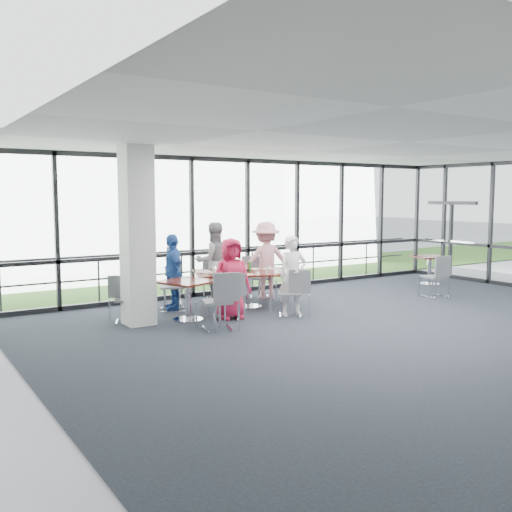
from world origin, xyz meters
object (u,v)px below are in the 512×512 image
chair_main_fr (259,278)px  chair_spare_lb (126,300)px  chair_main_end (172,287)px  main_table (248,276)px  diner_near_right (293,276)px  chair_main_nl (227,297)px  side_table_left (188,287)px  chair_main_fl (217,280)px  diner_far_right (266,260)px  chair_spare_la (217,302)px  diner_near_left (231,278)px  diner_far_left (214,261)px  side_table_right (430,261)px  chair_main_nr (290,293)px  chair_spare_r (434,277)px  diner_end (173,272)px  structural_column (137,236)px

chair_main_fr → chair_spare_lb: 3.54m
chair_main_end → main_table: bearing=93.2°
diner_near_right → chair_main_nl: size_ratio=1.78×
side_table_left → chair_main_fl: size_ratio=1.32×
diner_far_right → chair_spare_la: 3.19m
diner_far_right → chair_main_fl: diner_far_right is taller
side_table_left → chair_main_nl: bearing=-30.5°
chair_main_fl → chair_main_end: chair_main_end is taller
diner_near_left → diner_near_right: 1.20m
diner_far_left → chair_main_fr: (1.01, -0.32, -0.41)m
side_table_right → chair_main_nr: chair_main_nr is taller
side_table_left → diner_near_right: 2.03m
chair_main_fr → chair_spare_r: (3.39, -2.13, 0.01)m
diner_near_right → chair_main_nr: size_ratio=1.76×
diner_end → chair_spare_lb: diner_end is taller
diner_far_left → chair_main_nr: bearing=109.4°
chair_main_fr → chair_spare_lb: bearing=45.3°
side_table_right → diner_near_left: size_ratio=0.66×
diner_far_left → main_table: bearing=109.8°
main_table → side_table_right: (5.62, -0.01, -0.02)m
side_table_right → diner_far_right: 4.80m
chair_main_nr → chair_spare_la: 1.75m
chair_spare_lb → side_table_right: bearing=-156.3°
side_table_left → diner_end: 1.13m
diner_near_left → diner_end: bearing=121.8°
side_table_right → chair_main_nl: 6.68m
side_table_left → chair_spare_la: bearing=-85.1°
chair_spare_lb → structural_column: bearing=141.9°
main_table → chair_spare_la: (-1.54, -1.43, -0.15)m
structural_column → side_table_right: bearing=1.7°
structural_column → chair_spare_lb: size_ratio=3.85×
diner_near_right → side_table_left: bearing=173.9°
chair_spare_lb → chair_spare_r: bearing=-167.2°
diner_far_left → chair_main_fl: 0.45m
structural_column → side_table_right: structural_column is taller
diner_far_left → chair_spare_lb: (-2.45, -1.11, -0.45)m
side_table_right → diner_end: (-7.03, 0.65, 0.15)m
diner_far_left → chair_main_nr: 2.38m
main_table → chair_main_fl: 1.17m
diner_end → main_table: bearing=73.8°
diner_near_right → chair_main_nr: 0.34m
chair_spare_la → chair_main_nl: bearing=66.2°
diner_near_right → chair_main_fr: size_ratio=1.69×
side_table_left → chair_main_nr: chair_main_nr is taller
chair_main_end → chair_spare_r: chair_main_end is taller
diner_near_left → diner_end: diner_end is taller
structural_column → chair_main_nr: size_ratio=3.62×
diner_end → chair_main_nl: diner_end is taller
chair_main_end → diner_near_left: bearing=49.1°
chair_main_fr → side_table_left: bearing=59.8°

